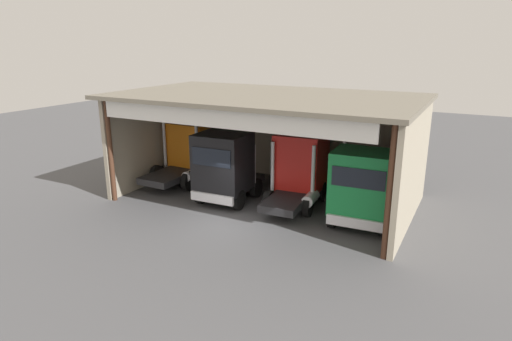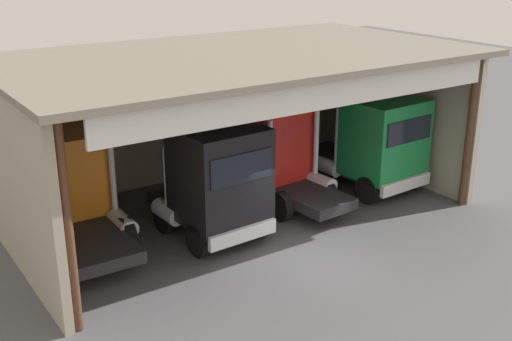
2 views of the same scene
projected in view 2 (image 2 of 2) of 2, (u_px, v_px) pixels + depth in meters
ground_plane at (310, 257)px, 18.90m from camera, size 80.00×80.00×0.00m
workshop_shed at (221, 99)px, 21.49m from camera, size 15.02×8.87×5.51m
truck_orange_left_bay at (67, 188)px, 19.25m from camera, size 2.74×5.24×3.60m
truck_black_center_bay at (216, 181)px, 19.41m from camera, size 2.76×4.41×3.65m
truck_red_center_left_bay at (274, 149)px, 22.54m from camera, size 2.69×5.09×3.60m
truck_green_yard_outside at (377, 144)px, 23.37m from camera, size 2.91×5.18×3.66m
oil_drum at (262, 160)px, 25.84m from camera, size 0.58×0.58×0.93m
tool_cart at (199, 170)px, 24.57m from camera, size 0.90×0.60×1.00m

